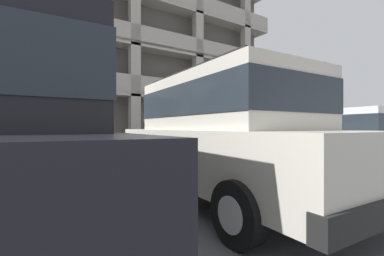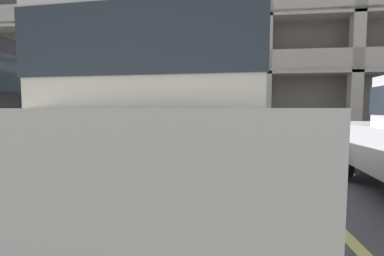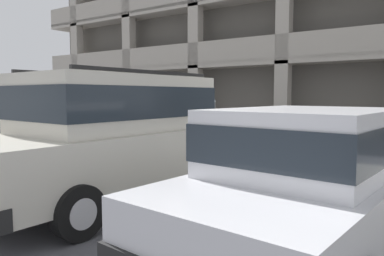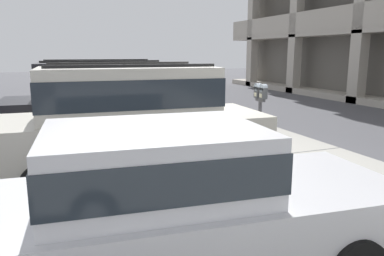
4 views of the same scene
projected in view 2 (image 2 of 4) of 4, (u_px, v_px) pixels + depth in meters
name	position (u px, v px, depth m)	size (l,w,h in m)	color
ground_plane	(200.00, 165.00, 5.44)	(80.00, 80.00, 0.10)	#4C4C51
sidewalk	(204.00, 150.00, 6.72)	(40.00, 2.20, 0.12)	#9E9B93
parking_stall_lines	(295.00, 184.00, 3.87)	(12.71, 4.80, 0.01)	#DBD16B
silver_suv	(182.00, 112.00, 3.09)	(2.18, 4.87, 2.03)	beige
parking_meter_near	(198.00, 105.00, 5.70)	(0.35, 0.12, 1.48)	#47474C
parking_garage	(192.00, 3.00, 19.07)	(32.00, 10.00, 19.25)	#5C5851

